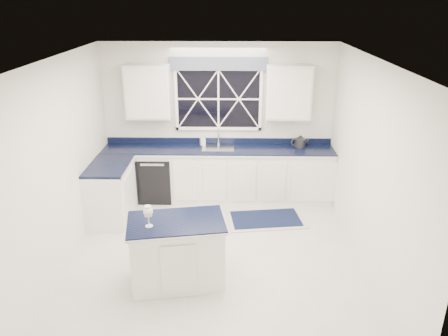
{
  "coord_description": "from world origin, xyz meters",
  "views": [
    {
      "loc": [
        0.23,
        -5.17,
        3.41
      ],
      "look_at": [
        0.13,
        0.4,
        1.19
      ],
      "focal_mm": 35.0,
      "sensor_mm": 36.0,
      "label": 1
    }
  ],
  "objects_px": {
    "kettle": "(300,141)",
    "soap_bottle": "(203,140)",
    "faucet": "(218,136)",
    "dishwasher": "(157,176)",
    "island": "(177,252)",
    "wine_glass": "(148,212)"
  },
  "relations": [
    {
      "from": "island",
      "to": "kettle",
      "type": "distance_m",
      "value": 3.25
    },
    {
      "from": "soap_bottle",
      "to": "wine_glass",
      "type": "bearing_deg",
      "value": -99.21
    },
    {
      "from": "island",
      "to": "wine_glass",
      "type": "distance_m",
      "value": 0.7
    },
    {
      "from": "faucet",
      "to": "soap_bottle",
      "type": "bearing_deg",
      "value": -179.22
    },
    {
      "from": "faucet",
      "to": "kettle",
      "type": "height_order",
      "value": "faucet"
    },
    {
      "from": "kettle",
      "to": "soap_bottle",
      "type": "bearing_deg",
      "value": 177.34
    },
    {
      "from": "island",
      "to": "dishwasher",
      "type": "bearing_deg",
      "value": 95.26
    },
    {
      "from": "island",
      "to": "soap_bottle",
      "type": "xyz_separation_m",
      "value": [
        0.16,
        2.67,
        0.59
      ]
    },
    {
      "from": "island",
      "to": "soap_bottle",
      "type": "bearing_deg",
      "value": 76.89
    },
    {
      "from": "faucet",
      "to": "wine_glass",
      "type": "xyz_separation_m",
      "value": [
        -0.73,
        -2.81,
        -0.04
      ]
    },
    {
      "from": "island",
      "to": "soap_bottle",
      "type": "distance_m",
      "value": 2.74
    },
    {
      "from": "faucet",
      "to": "soap_bottle",
      "type": "height_order",
      "value": "faucet"
    },
    {
      "from": "dishwasher",
      "to": "soap_bottle",
      "type": "distance_m",
      "value": 1.05
    },
    {
      "from": "faucet",
      "to": "dishwasher",
      "type": "bearing_deg",
      "value": -169.98
    },
    {
      "from": "island",
      "to": "soap_bottle",
      "type": "relative_size",
      "value": 6.85
    },
    {
      "from": "kettle",
      "to": "wine_glass",
      "type": "bearing_deg",
      "value": -128.41
    },
    {
      "from": "faucet",
      "to": "kettle",
      "type": "xyz_separation_m",
      "value": [
        1.42,
        -0.08,
        -0.06
      ]
    },
    {
      "from": "dishwasher",
      "to": "wine_glass",
      "type": "relative_size",
      "value": 3.06
    },
    {
      "from": "dishwasher",
      "to": "wine_glass",
      "type": "height_order",
      "value": "wine_glass"
    },
    {
      "from": "kettle",
      "to": "soap_bottle",
      "type": "xyz_separation_m",
      "value": [
        -1.7,
        0.08,
        -0.01
      ]
    },
    {
      "from": "faucet",
      "to": "island",
      "type": "relative_size",
      "value": 0.24
    },
    {
      "from": "faucet",
      "to": "soap_bottle",
      "type": "distance_m",
      "value": 0.29
    }
  ]
}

